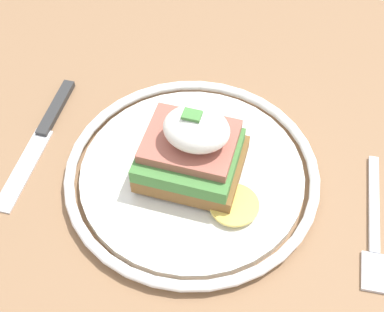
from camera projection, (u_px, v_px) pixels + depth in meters
name	position (u px, v px, depth m)	size (l,w,h in m)	color
dining_table	(180.00, 246.00, 0.61)	(1.05, 0.71, 0.73)	#846042
plate	(192.00, 173.00, 0.51)	(0.24, 0.24, 0.02)	silver
sandwich	(193.00, 151.00, 0.48)	(0.12, 0.09, 0.08)	brown
fork	(374.00, 227.00, 0.48)	(0.03, 0.14, 0.00)	silver
knife	(44.00, 131.00, 0.55)	(0.02, 0.17, 0.01)	#2D2D2D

